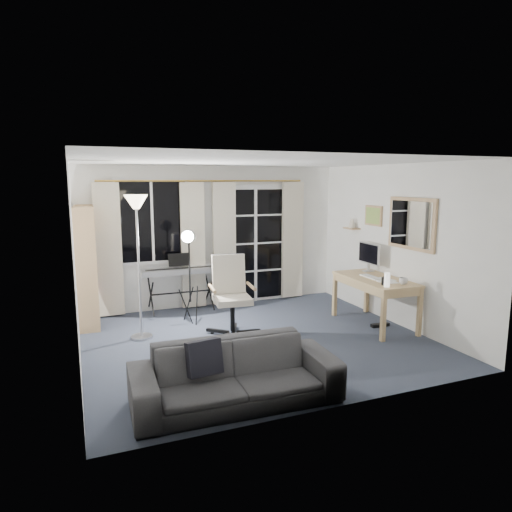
{
  "coord_description": "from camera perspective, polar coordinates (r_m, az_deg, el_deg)",
  "views": [
    {
      "loc": [
        -2.22,
        -5.52,
        2.16
      ],
      "look_at": [
        0.12,
        0.35,
        1.11
      ],
      "focal_mm": 32.0,
      "sensor_mm": 36.0,
      "label": 1
    }
  ],
  "objects": [
    {
      "name": "floor",
      "position": [
        6.33,
        0.14,
        -10.58
      ],
      "size": [
        4.5,
        4.0,
        0.02
      ],
      "primitive_type": "cube",
      "color": "#323948",
      "rests_on": "ground"
    },
    {
      "name": "window",
      "position": [
        7.61,
        -12.88,
        4.24
      ],
      "size": [
        1.2,
        0.08,
        1.4
      ],
      "color": "white",
      "rests_on": "floor"
    },
    {
      "name": "french_door",
      "position": [
        8.14,
        -0.15,
        1.45
      ],
      "size": [
        1.32,
        0.09,
        2.11
      ],
      "color": "white",
      "rests_on": "floor"
    },
    {
      "name": "curtains",
      "position": [
        7.76,
        -6.0,
        1.51
      ],
      "size": [
        3.6,
        0.07,
        2.13
      ],
      "color": "gold",
      "rests_on": "floor"
    },
    {
      "name": "bookshelf",
      "position": [
        7.2,
        -20.62,
        -1.64
      ],
      "size": [
        0.32,
        0.85,
        1.79
      ],
      "rotation": [
        0.0,
        0.0,
        -0.04
      ],
      "color": "tan",
      "rests_on": "floor"
    },
    {
      "name": "torchiere_lamp",
      "position": [
        6.28,
        -14.67,
        3.91
      ],
      "size": [
        0.33,
        0.33,
        1.97
      ],
      "rotation": [
        0.0,
        0.0,
        0.06
      ],
      "color": "#B2B2B7",
      "rests_on": "floor"
    },
    {
      "name": "keyboard_piano",
      "position": [
        7.53,
        -9.46,
        -1.93
      ],
      "size": [
        1.26,
        0.63,
        0.91
      ],
      "rotation": [
        0.0,
        0.0,
        -0.02
      ],
      "color": "black",
      "rests_on": "floor"
    },
    {
      "name": "studio_light",
      "position": [
        6.83,
        -8.44,
        1.11
      ],
      "size": [
        0.34,
        0.34,
        1.47
      ],
      "rotation": [
        0.0,
        0.0,
        -0.42
      ],
      "color": "black",
      "rests_on": "floor"
    },
    {
      "name": "office_chair",
      "position": [
        6.43,
        -3.24,
        -4.03
      ],
      "size": [
        0.77,
        0.78,
        1.13
      ],
      "rotation": [
        0.0,
        0.0,
        -0.12
      ],
      "color": "black",
      "rests_on": "floor"
    },
    {
      "name": "desk",
      "position": [
        7.02,
        14.65,
        -3.38
      ],
      "size": [
        0.71,
        1.37,
        0.73
      ],
      "rotation": [
        0.0,
        0.0,
        -0.02
      ],
      "color": "tan",
      "rests_on": "floor"
    },
    {
      "name": "monitor",
      "position": [
        7.42,
        13.94,
        0.21
      ],
      "size": [
        0.18,
        0.52,
        0.46
      ],
      "rotation": [
        0.0,
        0.0,
        -0.02
      ],
      "color": "silver",
      "rests_on": "desk"
    },
    {
      "name": "desk_clutter",
      "position": [
        6.82,
        15.3,
        -4.36
      ],
      "size": [
        0.44,
        0.82,
        0.92
      ],
      "rotation": [
        0.0,
        0.0,
        -0.02
      ],
      "color": "white",
      "rests_on": "desk"
    },
    {
      "name": "mug",
      "position": [
        6.67,
        17.94,
        -2.9
      ],
      "size": [
        0.12,
        0.1,
        0.12
      ],
      "primitive_type": "imported",
      "rotation": [
        0.0,
        0.0,
        -0.02
      ],
      "color": "silver",
      "rests_on": "desk"
    },
    {
      "name": "wall_mirror",
      "position": [
        6.85,
        18.86,
        3.83
      ],
      "size": [
        0.04,
        0.94,
        0.74
      ],
      "color": "tan",
      "rests_on": "floor"
    },
    {
      "name": "framed_print",
      "position": [
        7.55,
        14.47,
        4.9
      ],
      "size": [
        0.03,
        0.42,
        0.32
      ],
      "color": "tan",
      "rests_on": "floor"
    },
    {
      "name": "wall_shelf",
      "position": [
        7.93,
        11.89,
        3.81
      ],
      "size": [
        0.16,
        0.3,
        0.18
      ],
      "color": "tan",
      "rests_on": "floor"
    },
    {
      "name": "sofa",
      "position": [
        4.56,
        -2.6,
        -13.36
      ],
      "size": [
        2.04,
        0.67,
        0.79
      ],
      "rotation": [
        0.0,
        0.0,
        -0.04
      ],
      "color": "#2C2B2E",
      "rests_on": "floor"
    }
  ]
}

